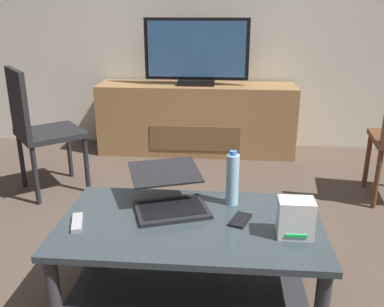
{
  "coord_description": "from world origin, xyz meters",
  "views": [
    {
      "loc": [
        0.21,
        -1.75,
        1.37
      ],
      "look_at": [
        0.02,
        0.44,
        0.59
      ],
      "focal_mm": 39.59,
      "sensor_mm": 36.0,
      "label": 1
    }
  ],
  "objects_px": {
    "media_cabinet": "(197,119)",
    "tv_remote": "(77,223)",
    "television": "(197,53)",
    "router_box": "(295,218)",
    "cell_phone": "(240,220)",
    "side_chair": "(38,125)",
    "water_bottle_near": "(232,179)",
    "laptop": "(169,194)",
    "coffee_table": "(190,248)"
  },
  "relations": [
    {
      "from": "side_chair",
      "to": "cell_phone",
      "type": "distance_m",
      "value": 1.88
    },
    {
      "from": "television",
      "to": "water_bottle_near",
      "type": "relative_size",
      "value": 3.5
    },
    {
      "from": "side_chair",
      "to": "television",
      "type": "bearing_deg",
      "value": 43.65
    },
    {
      "from": "television",
      "to": "tv_remote",
      "type": "distance_m",
      "value": 2.4
    },
    {
      "from": "laptop",
      "to": "water_bottle_near",
      "type": "relative_size",
      "value": 1.79
    },
    {
      "from": "side_chair",
      "to": "water_bottle_near",
      "type": "distance_m",
      "value": 1.74
    },
    {
      "from": "television",
      "to": "tv_remote",
      "type": "xyz_separation_m",
      "value": [
        -0.36,
        -2.32,
        -0.5
      ]
    },
    {
      "from": "side_chair",
      "to": "router_box",
      "type": "bearing_deg",
      "value": -37.32
    },
    {
      "from": "coffee_table",
      "to": "cell_phone",
      "type": "xyz_separation_m",
      "value": [
        0.22,
        0.03,
        0.14
      ]
    },
    {
      "from": "media_cabinet",
      "to": "television",
      "type": "distance_m",
      "value": 0.62
    },
    {
      "from": "router_box",
      "to": "water_bottle_near",
      "type": "bearing_deg",
      "value": 132.7
    },
    {
      "from": "media_cabinet",
      "to": "side_chair",
      "type": "distance_m",
      "value": 1.54
    },
    {
      "from": "water_bottle_near",
      "to": "tv_remote",
      "type": "relative_size",
      "value": 1.71
    },
    {
      "from": "coffee_table",
      "to": "tv_remote",
      "type": "relative_size",
      "value": 7.38
    },
    {
      "from": "television",
      "to": "side_chair",
      "type": "distance_m",
      "value": 1.57
    },
    {
      "from": "cell_phone",
      "to": "side_chair",
      "type": "bearing_deg",
      "value": 161.26
    },
    {
      "from": "television",
      "to": "cell_phone",
      "type": "distance_m",
      "value": 2.3
    },
    {
      "from": "router_box",
      "to": "media_cabinet",
      "type": "bearing_deg",
      "value": 104.15
    },
    {
      "from": "television",
      "to": "router_box",
      "type": "height_order",
      "value": "television"
    },
    {
      "from": "media_cabinet",
      "to": "router_box",
      "type": "height_order",
      "value": "media_cabinet"
    },
    {
      "from": "tv_remote",
      "to": "media_cabinet",
      "type": "bearing_deg",
      "value": 64.78
    },
    {
      "from": "router_box",
      "to": "tv_remote",
      "type": "distance_m",
      "value": 0.95
    },
    {
      "from": "router_box",
      "to": "tv_remote",
      "type": "height_order",
      "value": "router_box"
    },
    {
      "from": "television",
      "to": "cell_phone",
      "type": "xyz_separation_m",
      "value": [
        0.37,
        -2.22,
        -0.5
      ]
    },
    {
      "from": "laptop",
      "to": "coffee_table",
      "type": "bearing_deg",
      "value": -51.71
    },
    {
      "from": "coffee_table",
      "to": "water_bottle_near",
      "type": "bearing_deg",
      "value": 47.14
    },
    {
      "from": "cell_phone",
      "to": "router_box",
      "type": "bearing_deg",
      "value": -5.92
    },
    {
      "from": "coffee_table",
      "to": "television",
      "type": "relative_size",
      "value": 1.23
    },
    {
      "from": "media_cabinet",
      "to": "side_chair",
      "type": "relative_size",
      "value": 1.95
    },
    {
      "from": "television",
      "to": "cell_phone",
      "type": "height_order",
      "value": "television"
    },
    {
      "from": "side_chair",
      "to": "coffee_table",
      "type": "bearing_deg",
      "value": -44.15
    },
    {
      "from": "television",
      "to": "cell_phone",
      "type": "relative_size",
      "value": 6.84
    },
    {
      "from": "coffee_table",
      "to": "tv_remote",
      "type": "bearing_deg",
      "value": -171.74
    },
    {
      "from": "cell_phone",
      "to": "tv_remote",
      "type": "bearing_deg",
      "value": -152.24
    },
    {
      "from": "side_chair",
      "to": "water_bottle_near",
      "type": "height_order",
      "value": "side_chair"
    },
    {
      "from": "television",
      "to": "laptop",
      "type": "height_order",
      "value": "television"
    },
    {
      "from": "media_cabinet",
      "to": "television",
      "type": "relative_size",
      "value": 1.94
    },
    {
      "from": "coffee_table",
      "to": "television",
      "type": "distance_m",
      "value": 2.34
    },
    {
      "from": "coffee_table",
      "to": "router_box",
      "type": "relative_size",
      "value": 7.14
    },
    {
      "from": "water_bottle_near",
      "to": "tv_remote",
      "type": "xyz_separation_m",
      "value": [
        -0.69,
        -0.27,
        -0.12
      ]
    },
    {
      "from": "media_cabinet",
      "to": "cell_phone",
      "type": "height_order",
      "value": "media_cabinet"
    },
    {
      "from": "water_bottle_near",
      "to": "media_cabinet",
      "type": "bearing_deg",
      "value": 99.07
    },
    {
      "from": "television",
      "to": "water_bottle_near",
      "type": "height_order",
      "value": "television"
    },
    {
      "from": "media_cabinet",
      "to": "tv_remote",
      "type": "distance_m",
      "value": 2.37
    },
    {
      "from": "water_bottle_near",
      "to": "coffee_table",
      "type": "bearing_deg",
      "value": -132.86
    },
    {
      "from": "coffee_table",
      "to": "cell_phone",
      "type": "height_order",
      "value": "cell_phone"
    },
    {
      "from": "television",
      "to": "laptop",
      "type": "distance_m",
      "value": 2.14
    },
    {
      "from": "coffee_table",
      "to": "laptop",
      "type": "xyz_separation_m",
      "value": [
        -0.12,
        0.15,
        0.2
      ]
    },
    {
      "from": "coffee_table",
      "to": "water_bottle_near",
      "type": "relative_size",
      "value": 4.32
    },
    {
      "from": "side_chair",
      "to": "laptop",
      "type": "xyz_separation_m",
      "value": [
        1.12,
        -1.05,
        -0.02
      ]
    }
  ]
}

